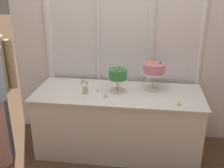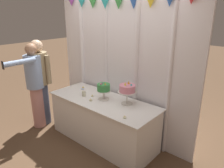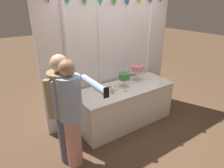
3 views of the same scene
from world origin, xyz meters
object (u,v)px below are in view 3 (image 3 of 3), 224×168
(cake_table, at_px, (125,105))
(cake_display_nearleft, at_px, (124,77))
(flower_vase, at_px, (113,90))
(cake_display_nearright, at_px, (137,69))
(guest_man_dark_suit, at_px, (64,108))
(tealight_far_left, at_px, (116,90))
(tealight_near_right, at_px, (160,83))
(tealight_near_left, at_px, (126,91))
(guest_man_pink_jacket, at_px, (71,112))

(cake_table, bearing_deg, cake_display_nearleft, 104.37)
(cake_table, relative_size, flower_vase, 11.92)
(cake_display_nearright, bearing_deg, guest_man_dark_suit, -164.95)
(cake_display_nearleft, height_order, cake_display_nearright, cake_display_nearright)
(cake_table, bearing_deg, tealight_far_left, -177.83)
(cake_table, distance_m, cake_display_nearright, 0.74)
(cake_display_nearright, xyz_separation_m, tealight_far_left, (-0.62, -0.15, -0.23))
(cake_table, relative_size, cake_display_nearright, 5.27)
(cake_display_nearleft, bearing_deg, cake_table, -75.63)
(cake_display_nearright, relative_size, tealight_near_right, 7.66)
(cake_table, relative_size, guest_man_dark_suit, 1.16)
(cake_table, height_order, cake_display_nearright, cake_display_nearright)
(tealight_far_left, xyz_separation_m, tealight_near_left, (0.11, -0.14, 0.00))
(cake_table, height_order, guest_man_dark_suit, guest_man_dark_suit)
(tealight_near_left, bearing_deg, tealight_far_left, 128.23)
(tealight_near_right, height_order, guest_man_pink_jacket, guest_man_pink_jacket)
(flower_vase, xyz_separation_m, guest_man_pink_jacket, (-0.91, -0.37, 0.07))
(cake_table, height_order, tealight_far_left, tealight_far_left)
(flower_vase, distance_m, guest_man_dark_suit, 0.99)
(tealight_near_left, bearing_deg, cake_table, 51.24)
(cake_table, xyz_separation_m, cake_display_nearright, (0.39, 0.14, 0.62))
(guest_man_pink_jacket, bearing_deg, tealight_near_left, 14.89)
(cake_table, bearing_deg, tealight_near_right, -20.75)
(cake_display_nearright, height_order, tealight_far_left, cake_display_nearright)
(cake_display_nearleft, relative_size, tealight_near_left, 5.90)
(cake_display_nearright, xyz_separation_m, tealight_near_left, (-0.51, -0.29, -0.23))
(cake_display_nearleft, height_order, guest_man_dark_suit, guest_man_dark_suit)
(tealight_near_right, bearing_deg, tealight_near_left, 172.77)
(tealight_far_left, relative_size, tealight_near_left, 0.78)
(tealight_near_left, bearing_deg, guest_man_pink_jacket, -165.11)
(cake_display_nearright, height_order, tealight_near_left, cake_display_nearright)
(tealight_far_left, bearing_deg, flower_vase, -149.06)
(cake_table, relative_size, cake_display_nearleft, 6.42)
(cake_display_nearleft, xyz_separation_m, guest_man_dark_suit, (-1.31, -0.35, -0.05))
(cake_display_nearleft, relative_size, flower_vase, 1.86)
(cake_table, height_order, tealight_near_right, tealight_near_right)
(cake_display_nearright, bearing_deg, cake_display_nearleft, -165.36)
(flower_vase, relative_size, tealight_far_left, 4.08)
(cake_display_nearleft, distance_m, tealight_far_left, 0.29)
(guest_man_dark_suit, bearing_deg, flower_vase, 13.43)
(cake_display_nearright, relative_size, tealight_near_left, 7.20)
(cake_display_nearright, distance_m, guest_man_pink_jacket, 1.77)
(cake_table, xyz_separation_m, cake_display_nearleft, (-0.01, 0.04, 0.57))
(flower_vase, relative_size, tealight_near_left, 3.18)
(tealight_near_left, xyz_separation_m, tealight_near_right, (0.77, -0.10, -0.00))
(flower_vase, distance_m, tealight_near_left, 0.25)
(cake_display_nearleft, bearing_deg, tealight_far_left, -167.62)
(cake_table, distance_m, tealight_near_right, 0.80)
(tealight_near_left, height_order, tealight_near_right, same)
(cake_table, distance_m, guest_man_pink_jacket, 1.45)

